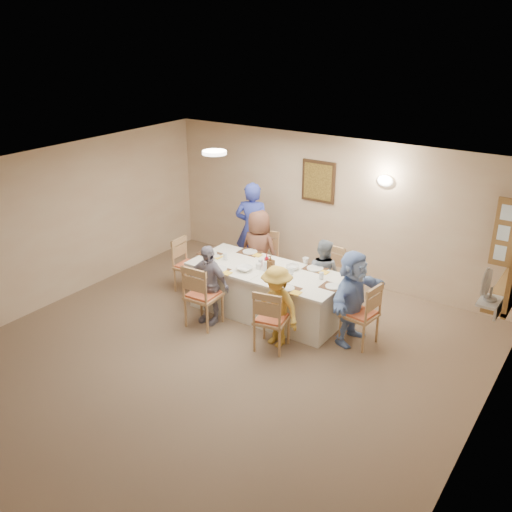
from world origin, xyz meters
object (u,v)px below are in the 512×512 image
Objects in this scene: diner_back_right at (322,274)px; condiment_ketchup at (267,261)px; desk_fan at (489,288)px; chair_left_end at (189,265)px; chair_back_left at (263,260)px; diner_right_end at (352,297)px; diner_back_left at (259,251)px; diner_front_left at (208,284)px; chair_right_end at (360,313)px; caregiver at (252,229)px; chair_back_right at (326,277)px; dining_table at (267,292)px; chair_front_left at (204,294)px; chair_front_right at (272,318)px; diner_front_right at (277,306)px.

diner_back_right reaches higher than condiment_ketchup.
desk_fan reaches higher than chair_left_end.
diner_right_end is (2.02, -0.80, 0.20)m from chair_back_left.
diner_back_left reaches higher than diner_front_left.
chair_right_end is 2.87m from caregiver.
chair_back_right is at bearing -73.25° from chair_left_end.
diner_back_left is at bearing -100.67° from chair_back_left.
diner_right_end is (0.82, -0.80, 0.21)m from chair_back_right.
dining_table is 2.51× the size of chair_back_left.
chair_front_left is (0.00, -1.60, 0.02)m from chair_back_left.
chair_back_left is 1.00m from condiment_ketchup.
diner_back_left is at bearing -2.68° from diner_back_right.
caregiver reaches higher than diner_right_end.
chair_back_right is at bearing -92.68° from diner_back_right.
desk_fan is 4.97m from chair_left_end.
chair_back_left is 1.49m from diner_front_left.
chair_left_end is (-0.95, 0.80, -0.05)m from chair_front_left.
chair_back_left is 0.70× the size of diner_right_end.
condiment_ketchup is at bearing -126.65° from chair_back_right.
dining_table is 1.74× the size of diner_back_left.
diner_front_left is at bearing 88.20° from diner_back_left.
diner_back_right is 1.74m from caregiver.
chair_front_left is at bearing -11.74° from chair_front_right.
chair_right_end is 0.25m from diner_right_end.
chair_right_end is 1.17m from diner_back_right.
condiment_ketchup is at bearing -91.43° from chair_left_end.
chair_front_left is at bearing -176.79° from desk_fan.
diner_right_end is at bearing -2.29° from condiment_ketchup.
chair_back_right is at bearing 48.99° from condiment_ketchup.
diner_back_left is (-0.60, 0.68, 0.32)m from dining_table.
caregiver is (-2.60, 1.15, 0.38)m from chair_right_end.
chair_front_right is 0.99× the size of chair_right_end.
diner_front_left is at bearing -124.67° from chair_back_right.
diner_back_right is 5.33× the size of condiment_ketchup.
diner_front_right reaches higher than chair_back_right.
chair_right_end reaches higher than chair_left_end.
chair_back_left is 1.02× the size of chair_right_end.
chair_right_end is (2.15, 0.80, -0.03)m from chair_front_left.
condiment_ketchup reaches higher than chair_right_end.
desk_fan is 0.25× the size of diner_front_right.
chair_right_end is 2.26m from diner_front_left.
chair_front_left is at bearing -133.76° from chair_left_end.
chair_right_end reaches higher than dining_table.
diner_front_left is 5.72× the size of condiment_ketchup.
dining_table is 1.63m from caregiver.
caregiver is (-1.65, 1.83, 0.25)m from diner_front_right.
chair_back_right is 0.96× the size of chair_front_left.
chair_back_right is at bearing 101.54° from diner_front_right.
diner_back_left reaches higher than chair_back_left.
dining_table is 2.41× the size of chair_front_left.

